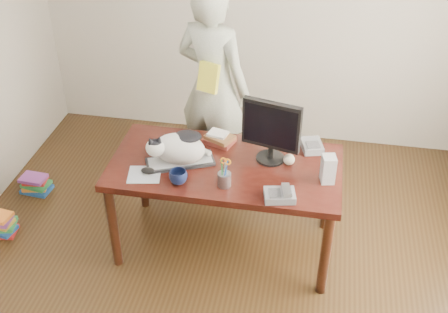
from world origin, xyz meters
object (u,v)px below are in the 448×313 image
Objects in this scene: speaker at (328,169)px; baseball at (289,160)px; book_stack at (219,138)px; mouse at (148,171)px; book_pile_a at (0,224)px; coffee_mug at (178,177)px; calculator at (312,146)px; keyboard at (180,162)px; phone at (280,195)px; monitor at (271,129)px; person at (213,87)px; book_pile_b at (36,184)px; desk at (227,175)px; pen_cup at (224,178)px; cat at (177,148)px.

speaker reaches higher than baseball.
baseball is at bearing 2.59° from book_stack.
mouse is 0.40× the size of book_pile_a.
coffee_mug is 0.55× the size of calculator.
book_stack is at bearing 38.39° from mouse.
calculator is 0.80× the size of book_pile_a.
phone is at bearing -43.65° from keyboard.
coffee_mug is at bearing -153.78° from baseball.
baseball is at bearing 4.73° from monitor.
person reaches higher than book_pile_b.
phone is at bearing -26.60° from book_stack.
coffee_mug reaches higher than baseball.
speaker is at bearing -87.43° from calculator.
speaker is at bearing -0.70° from book_stack.
book_pile_a is (-1.49, -1.07, -0.79)m from person.
baseball is at bearing 75.56° from phone.
book_pile_b is at bearing 163.26° from calculator.
desk is 7.15× the size of pen_cup.
coffee_mug is at bearing 179.57° from speaker.
person is (-0.26, 0.79, 0.28)m from desk.
pen_cup is at bearing -53.57° from book_stack.
book_stack is at bearing 171.54° from monitor.
phone is (0.73, -0.25, -0.10)m from cat.
phone is at bearing -120.90° from calculator.
cat is 0.97m from calculator.
cat is 0.92m from person.
pen_cup is 0.52m from book_stack.
speaker reaches higher than desk.
phone is 0.38m from speaker.
desk is 0.45m from cat.
coffee_mug is 1.74m from book_pile_b.
desk is 14.76× the size of mouse.
monitor is 2.14× the size of calculator.
phone is at bearing -3.51° from coffee_mug.
coffee_mug is 1.65m from book_pile_a.
coffee_mug is 0.46× the size of book_pile_b.
cat is 1.61× the size of book_pile_a.
monitor is 4.26× the size of mouse.
book_pile_b is (-1.72, 0.27, -0.53)m from desk.
book_stack is (-0.79, 0.33, -0.06)m from speaker.
mouse is at bearing 174.43° from speaker.
mouse is (-0.17, -0.15, -0.11)m from cat.
keyboard is 2.27× the size of phone.
speaker is (0.96, 0.20, 0.05)m from coffee_mug.
keyboard is at bearing -170.39° from baseball.
monitor is 1.83× the size of book_stack.
speaker is at bearing -4.17° from mouse.
keyboard is 1.15× the size of cat.
mouse is 0.56× the size of speaker.
book_stack is at bearing 120.16° from phone.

